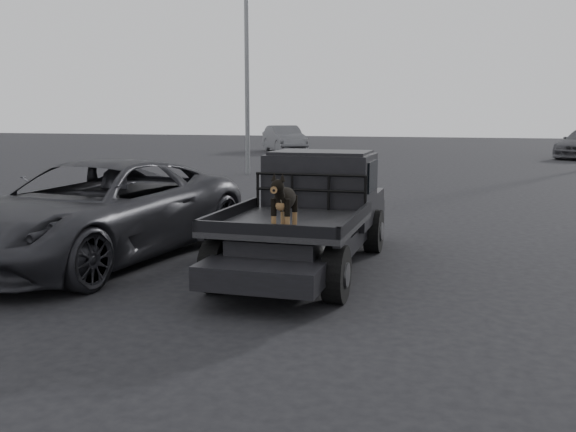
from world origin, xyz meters
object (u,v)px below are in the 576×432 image
(dog, at_px, (285,203))
(parked_suv, at_px, (96,211))
(flatbed_ute, at_px, (307,240))
(distant_car_a, at_px, (284,139))

(dog, height_order, parked_suv, dog)
(flatbed_ute, relative_size, dog, 7.30)
(dog, height_order, distant_car_a, distant_car_a)
(dog, bearing_deg, parked_suv, 158.79)
(dog, xyz_separation_m, distant_car_a, (-9.31, 31.51, -0.46))
(parked_suv, bearing_deg, dog, -14.23)
(dog, distance_m, distant_car_a, 32.86)
(dog, relative_size, parked_suv, 0.12)
(parked_suv, xyz_separation_m, distant_car_a, (-5.61, 30.08, 0.01))
(dog, bearing_deg, flatbed_ute, 95.09)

